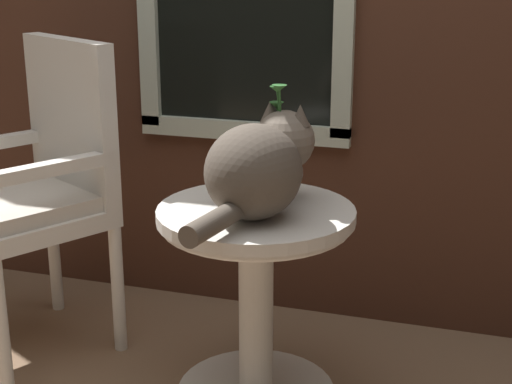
{
  "coord_description": "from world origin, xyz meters",
  "views": [
    {
      "loc": [
        0.77,
        -1.91,
        1.34
      ],
      "look_at": [
        0.13,
        0.11,
        0.67
      ],
      "focal_mm": 54.43,
      "sensor_mm": 36.0,
      "label": 1
    }
  ],
  "objects_px": {
    "wicker_side_table": "(256,275)",
    "pewter_vase_with_ivy": "(281,165)",
    "cat": "(260,166)",
    "wicker_chair": "(41,181)"
  },
  "relations": [
    {
      "from": "wicker_side_table",
      "to": "pewter_vase_with_ivy",
      "type": "xyz_separation_m",
      "value": [
        0.04,
        0.12,
        0.31
      ]
    },
    {
      "from": "wicker_side_table",
      "to": "pewter_vase_with_ivy",
      "type": "height_order",
      "value": "pewter_vase_with_ivy"
    },
    {
      "from": "cat",
      "to": "pewter_vase_with_ivy",
      "type": "height_order",
      "value": "pewter_vase_with_ivy"
    },
    {
      "from": "wicker_chair",
      "to": "cat",
      "type": "bearing_deg",
      "value": -12.44
    },
    {
      "from": "wicker_side_table",
      "to": "cat",
      "type": "distance_m",
      "value": 0.35
    },
    {
      "from": "wicker_side_table",
      "to": "pewter_vase_with_ivy",
      "type": "relative_size",
      "value": 1.79
    },
    {
      "from": "wicker_chair",
      "to": "pewter_vase_with_ivy",
      "type": "relative_size",
      "value": 3.04
    },
    {
      "from": "wicker_side_table",
      "to": "wicker_chair",
      "type": "xyz_separation_m",
      "value": [
        -0.8,
        0.14,
        0.18
      ]
    },
    {
      "from": "wicker_chair",
      "to": "wicker_side_table",
      "type": "bearing_deg",
      "value": -9.88
    },
    {
      "from": "cat",
      "to": "pewter_vase_with_ivy",
      "type": "xyz_separation_m",
      "value": [
        0.01,
        0.17,
        -0.04
      ]
    }
  ]
}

